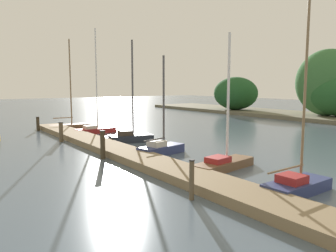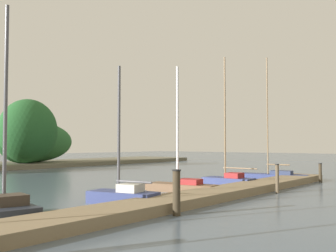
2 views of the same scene
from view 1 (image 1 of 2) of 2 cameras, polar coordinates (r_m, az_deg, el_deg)
dock_pier at (r=17.41m, az=-6.84°, el=-4.71°), size 29.10×1.80×0.35m
sailboat_0 at (r=29.94m, az=-16.08°, el=0.42°), size 1.33×3.54×7.45m
sailboat_1 at (r=26.44m, az=-12.06°, el=-0.29°), size 1.09×3.23×7.86m
sailboat_2 at (r=22.06m, az=-6.20°, el=-1.60°), size 1.68×2.98×6.50m
sailboat_3 at (r=18.15m, az=-1.01°, el=-3.57°), size 1.57×2.96×5.21m
sailboat_4 at (r=15.16m, az=9.58°, el=-5.83°), size 1.53×3.60×5.90m
sailboat_5 at (r=12.57m, az=21.15°, el=-8.83°), size 1.16×3.19×6.98m
mooring_piling_0 at (r=29.19m, az=-21.09°, el=0.39°), size 0.29×0.29×1.14m
mooring_piling_1 at (r=22.95m, az=-17.59°, el=-0.94°), size 0.30×0.30×1.30m
mooring_piling_2 at (r=17.17m, az=-10.95°, el=-3.10°), size 0.28×0.28×1.43m
mooring_piling_3 at (r=10.97m, az=4.02°, el=-9.02°), size 0.18×0.18×1.32m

